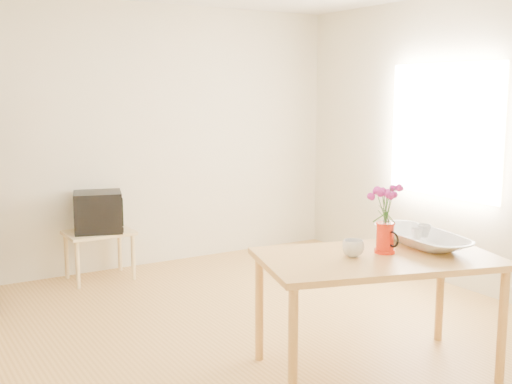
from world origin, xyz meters
TOP-DOWN VIEW (x-y plane):
  - room at (0.03, 0.00)m, footprint 4.50×4.50m
  - table at (0.16, -0.88)m, footprint 1.62×1.20m
  - tv_stand at (-0.70, 1.97)m, footprint 0.60×0.45m
  - pitcher at (0.24, -0.85)m, footprint 0.13×0.21m
  - flowers at (0.24, -0.85)m, footprint 0.22×0.22m
  - mug at (0.01, -0.82)m, footprint 0.17×0.17m
  - bowl at (0.59, -0.82)m, footprint 0.62×0.62m
  - teacup_a at (0.55, -0.82)m, footprint 0.08×0.08m
  - teacup_b at (0.63, -0.80)m, footprint 0.09×0.09m
  - television at (-0.70, 1.98)m, footprint 0.52×0.50m

SIDE VIEW (x-z plane):
  - tv_stand at x=-0.70m, z-range 0.16..0.62m
  - television at x=-0.70m, z-range 0.46..0.84m
  - table at x=0.16m, z-range 0.30..1.05m
  - mug at x=0.01m, z-range 0.75..0.85m
  - pitcher at x=0.24m, z-range 0.74..0.94m
  - teacup_a at x=0.55m, z-range 0.92..0.98m
  - teacup_b at x=0.63m, z-range 0.92..0.99m
  - bowl at x=0.59m, z-range 0.75..1.26m
  - flowers at x=0.24m, z-range 0.93..1.25m
  - room at x=0.03m, z-range -0.95..3.55m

